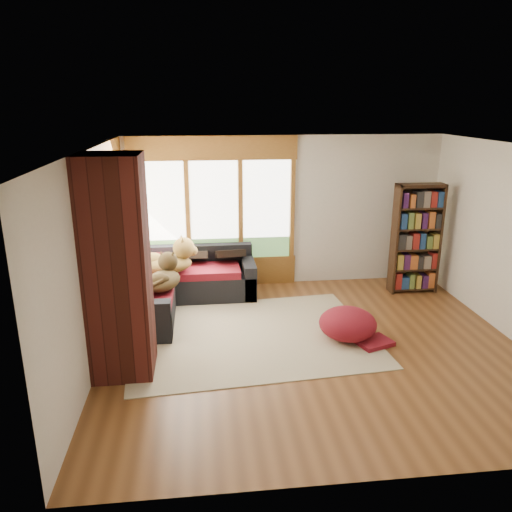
{
  "coord_description": "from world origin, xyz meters",
  "views": [
    {
      "loc": [
        -1.43,
        -5.89,
        3.12
      ],
      "look_at": [
        -0.64,
        1.09,
        0.95
      ],
      "focal_mm": 35.0,
      "sensor_mm": 36.0,
      "label": 1
    }
  ],
  "objects_px": {
    "pouf": "(348,323)",
    "dog_brindle": "(164,274)",
    "area_rug": "(251,336)",
    "brick_chimney": "(117,269)",
    "sectional_sofa": "(170,286)",
    "dog_tan": "(169,257)",
    "bookshelf": "(416,239)"
  },
  "relations": [
    {
      "from": "pouf",
      "to": "dog_tan",
      "type": "height_order",
      "value": "dog_tan"
    },
    {
      "from": "dog_tan",
      "to": "brick_chimney",
      "type": "bearing_deg",
      "value": -110.07
    },
    {
      "from": "dog_tan",
      "to": "dog_brindle",
      "type": "height_order",
      "value": "dog_tan"
    },
    {
      "from": "pouf",
      "to": "dog_brindle",
      "type": "xyz_separation_m",
      "value": [
        -2.51,
        0.85,
        0.52
      ]
    },
    {
      "from": "bookshelf",
      "to": "dog_brindle",
      "type": "relative_size",
      "value": 2.22
    },
    {
      "from": "bookshelf",
      "to": "pouf",
      "type": "distance_m",
      "value": 2.39
    },
    {
      "from": "sectional_sofa",
      "to": "area_rug",
      "type": "distance_m",
      "value": 1.77
    },
    {
      "from": "sectional_sofa",
      "to": "dog_tan",
      "type": "distance_m",
      "value": 0.48
    },
    {
      "from": "area_rug",
      "to": "bookshelf",
      "type": "xyz_separation_m",
      "value": [
        2.93,
        1.42,
        0.92
      ]
    },
    {
      "from": "brick_chimney",
      "to": "dog_brindle",
      "type": "distance_m",
      "value": 1.55
    },
    {
      "from": "brick_chimney",
      "to": "pouf",
      "type": "xyz_separation_m",
      "value": [
        2.92,
        0.54,
        -1.07
      ]
    },
    {
      "from": "dog_tan",
      "to": "dog_brindle",
      "type": "distance_m",
      "value": 0.66
    },
    {
      "from": "dog_brindle",
      "to": "dog_tan",
      "type": "bearing_deg",
      "value": 11.13
    },
    {
      "from": "brick_chimney",
      "to": "dog_brindle",
      "type": "height_order",
      "value": "brick_chimney"
    },
    {
      "from": "sectional_sofa",
      "to": "pouf",
      "type": "bearing_deg",
      "value": -32.13
    },
    {
      "from": "dog_brindle",
      "to": "pouf",
      "type": "bearing_deg",
      "value": -93.85
    },
    {
      "from": "area_rug",
      "to": "dog_brindle",
      "type": "relative_size",
      "value": 3.96
    },
    {
      "from": "area_rug",
      "to": "dog_brindle",
      "type": "bearing_deg",
      "value": 151.58
    },
    {
      "from": "area_rug",
      "to": "brick_chimney",
      "type": "bearing_deg",
      "value": -155.29
    },
    {
      "from": "sectional_sofa",
      "to": "dog_brindle",
      "type": "xyz_separation_m",
      "value": [
        -0.04,
        -0.66,
        0.44
      ]
    },
    {
      "from": "brick_chimney",
      "to": "area_rug",
      "type": "relative_size",
      "value": 0.78
    },
    {
      "from": "sectional_sofa",
      "to": "dog_brindle",
      "type": "relative_size",
      "value": 2.62
    },
    {
      "from": "brick_chimney",
      "to": "area_rug",
      "type": "distance_m",
      "value": 2.19
    },
    {
      "from": "brick_chimney",
      "to": "bookshelf",
      "type": "relative_size",
      "value": 1.4
    },
    {
      "from": "pouf",
      "to": "dog_brindle",
      "type": "height_order",
      "value": "dog_brindle"
    },
    {
      "from": "area_rug",
      "to": "bookshelf",
      "type": "bearing_deg",
      "value": 25.78
    },
    {
      "from": "area_rug",
      "to": "pouf",
      "type": "bearing_deg",
      "value": -8.77
    },
    {
      "from": "brick_chimney",
      "to": "bookshelf",
      "type": "distance_m",
      "value": 5.04
    },
    {
      "from": "brick_chimney",
      "to": "dog_tan",
      "type": "relative_size",
      "value": 2.73
    },
    {
      "from": "brick_chimney",
      "to": "bookshelf",
      "type": "bearing_deg",
      "value": 25.4
    },
    {
      "from": "pouf",
      "to": "dog_tan",
      "type": "xyz_separation_m",
      "value": [
        -2.47,
        1.51,
        0.56
      ]
    },
    {
      "from": "brick_chimney",
      "to": "bookshelf",
      "type": "xyz_separation_m",
      "value": [
        4.54,
        2.16,
        -0.37
      ]
    }
  ]
}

